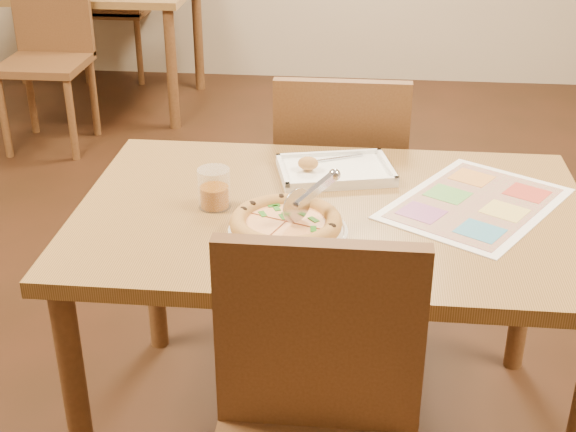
# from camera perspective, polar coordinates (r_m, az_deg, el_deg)

# --- Properties ---
(dining_table) EXTENTS (1.30, 0.85, 0.72)m
(dining_table) POSITION_cam_1_polar(r_m,az_deg,el_deg) (2.08, 3.13, -1.61)
(dining_table) COLOR olive
(dining_table) RESTS_ON ground
(chair_near) EXTENTS (0.42, 0.42, 0.47)m
(chair_near) POSITION_cam_1_polar(r_m,az_deg,el_deg) (1.62, 1.94, -13.91)
(chair_near) COLOR brown
(chair_near) RESTS_ON ground
(chair_far) EXTENTS (0.42, 0.42, 0.47)m
(chair_far) POSITION_cam_1_polar(r_m,az_deg,el_deg) (2.65, 3.77, 3.25)
(chair_far) COLOR brown
(chair_far) RESTS_ON ground
(bg_table) EXTENTS (1.30, 0.85, 0.72)m
(bg_table) POSITION_cam_1_polar(r_m,az_deg,el_deg) (5.02, -14.29, 14.64)
(bg_table) COLOR olive
(bg_table) RESTS_ON ground
(bg_chair_near) EXTENTS (0.42, 0.42, 0.47)m
(bg_chair_near) POSITION_cam_1_polar(r_m,az_deg,el_deg) (4.48, -16.68, 12.07)
(bg_chair_near) COLOR brown
(bg_chair_near) RESTS_ON ground
(plate) EXTENTS (0.32, 0.32, 0.02)m
(plate) POSITION_cam_1_polar(r_m,az_deg,el_deg) (1.91, -0.00, -1.14)
(plate) COLOR white
(plate) RESTS_ON dining_table
(pizza) EXTENTS (0.27, 0.27, 0.04)m
(pizza) POSITION_cam_1_polar(r_m,az_deg,el_deg) (1.90, -0.15, -0.49)
(pizza) COLOR #C88E44
(pizza) RESTS_ON plate
(pizza_cutter) EXTENTS (0.12, 0.13, 0.10)m
(pizza_cutter) POSITION_cam_1_polar(r_m,az_deg,el_deg) (1.90, 1.53, 1.48)
(pizza_cutter) COLOR silver
(pizza_cutter) RESTS_ON pizza
(appetizer_tray) EXTENTS (0.35, 0.28, 0.06)m
(appetizer_tray) POSITION_cam_1_polar(r_m,az_deg,el_deg) (2.23, 3.23, 3.19)
(appetizer_tray) COLOR white
(appetizer_tray) RESTS_ON dining_table
(glass_tumbler) EXTENTS (0.08, 0.08, 0.10)m
(glass_tumbler) POSITION_cam_1_polar(r_m,az_deg,el_deg) (2.04, -5.26, 1.81)
(glass_tumbler) COLOR #8A470A
(glass_tumbler) RESTS_ON dining_table
(menu) EXTENTS (0.55, 0.59, 0.00)m
(menu) POSITION_cam_1_polar(r_m,az_deg,el_deg) (2.12, 13.19, 0.90)
(menu) COLOR white
(menu) RESTS_ON dining_table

